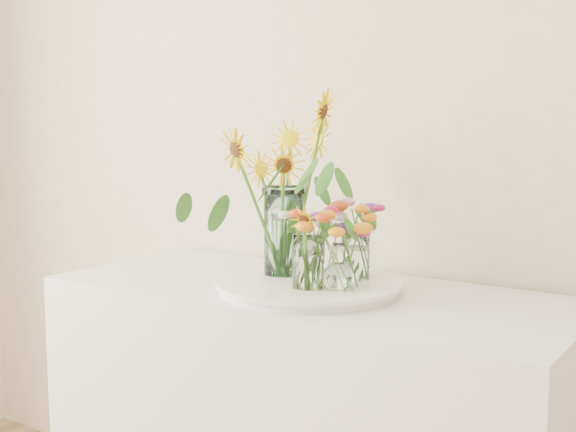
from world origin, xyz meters
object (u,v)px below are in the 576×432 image
at_px(tray, 309,287).
at_px(small_vase_a, 308,262).
at_px(mason_jar, 283,231).
at_px(small_vase_c, 356,256).
at_px(small_vase_b, 338,267).

xyz_separation_m(tray, small_vase_a, (0.04, -0.07, 0.08)).
bearing_deg(mason_jar, small_vase_c, 17.81).
xyz_separation_m(tray, mason_jar, (-0.10, 0.03, 0.14)).
bearing_deg(small_vase_c, small_vase_a, -103.97).
height_order(tray, small_vase_a, small_vase_a).
relative_size(small_vase_b, small_vase_c, 0.92).
height_order(tray, small_vase_c, small_vase_c).
relative_size(tray, mason_jar, 1.86).
bearing_deg(tray, small_vase_b, -18.17).
bearing_deg(small_vase_a, small_vase_b, 28.12).
height_order(mason_jar, small_vase_c, mason_jar).
distance_m(small_vase_b, small_vase_c, 0.13).
distance_m(mason_jar, small_vase_a, 0.19).
distance_m(tray, small_vase_a, 0.12).
relative_size(mason_jar, small_vase_a, 1.79).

